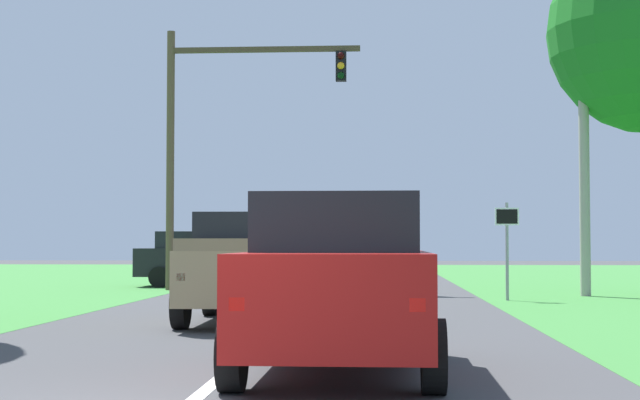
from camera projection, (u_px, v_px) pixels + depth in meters
name	position (u px, v px, depth m)	size (l,w,h in m)	color
ground_plane	(293.00, 317.00, 18.98)	(120.00, 120.00, 0.00)	#424244
red_suv_near	(340.00, 280.00, 10.75)	(2.19, 4.45, 1.95)	#9E1411
pickup_truck_lead	(250.00, 267.00, 17.58)	(2.25, 4.93, 1.97)	tan
traffic_light	(216.00, 123.00, 29.80)	(5.94, 0.40, 7.95)	brown
keep_moving_sign	(507.00, 238.00, 24.32)	(0.60, 0.09, 2.45)	gray
crossing_suv_far	(207.00, 258.00, 32.09)	(4.62, 2.07, 1.81)	black
utility_pole_right	(584.00, 107.00, 26.49)	(0.28, 0.28, 10.24)	#9E998E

